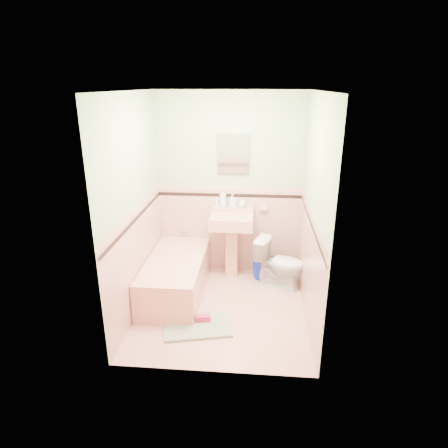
# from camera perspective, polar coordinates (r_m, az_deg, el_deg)

# --- Properties ---
(floor) EXTENTS (2.20, 2.20, 0.00)m
(floor) POSITION_cam_1_polar(r_m,az_deg,el_deg) (4.81, -0.27, -12.30)
(floor) COLOR #E3A294
(floor) RESTS_ON ground
(ceiling) EXTENTS (2.20, 2.20, 0.00)m
(ceiling) POSITION_cam_1_polar(r_m,az_deg,el_deg) (4.07, -0.33, 19.00)
(ceiling) COLOR white
(ceiling) RESTS_ON ground
(wall_back) EXTENTS (2.50, 0.00, 2.50)m
(wall_back) POSITION_cam_1_polar(r_m,az_deg,el_deg) (5.33, 0.81, 5.64)
(wall_back) COLOR beige
(wall_back) RESTS_ON ground
(wall_front) EXTENTS (2.50, 0.00, 2.50)m
(wall_front) POSITION_cam_1_polar(r_m,az_deg,el_deg) (3.25, -2.10, -3.95)
(wall_front) COLOR beige
(wall_front) RESTS_ON ground
(wall_left) EXTENTS (0.00, 2.50, 2.50)m
(wall_left) POSITION_cam_1_polar(r_m,az_deg,el_deg) (4.48, -13.15, 2.30)
(wall_left) COLOR beige
(wall_left) RESTS_ON ground
(wall_right) EXTENTS (0.00, 2.50, 2.50)m
(wall_right) POSITION_cam_1_polar(r_m,az_deg,el_deg) (4.31, 13.08, 1.60)
(wall_right) COLOR beige
(wall_right) RESTS_ON ground
(wainscot_back) EXTENTS (2.00, 0.00, 2.00)m
(wainscot_back) POSITION_cam_1_polar(r_m,az_deg,el_deg) (5.52, 0.77, -0.94)
(wainscot_back) COLOR #E6A89A
(wainscot_back) RESTS_ON ground
(wainscot_front) EXTENTS (2.00, 0.00, 2.00)m
(wainscot_front) POSITION_cam_1_polar(r_m,az_deg,el_deg) (3.58, -1.94, -13.43)
(wainscot_front) COLOR #E6A89A
(wainscot_front) RESTS_ON ground
(wainscot_left) EXTENTS (0.00, 2.20, 2.20)m
(wainscot_left) POSITION_cam_1_polar(r_m,az_deg,el_deg) (4.71, -12.40, -5.26)
(wainscot_left) COLOR #E6A89A
(wainscot_left) RESTS_ON ground
(wainscot_right) EXTENTS (0.00, 2.20, 2.20)m
(wainscot_right) POSITION_cam_1_polar(r_m,az_deg,el_deg) (4.55, 12.29, -6.20)
(wainscot_right) COLOR #E6A89A
(wainscot_right) RESTS_ON ground
(accent_back) EXTENTS (2.00, 0.00, 2.00)m
(accent_back) POSITION_cam_1_polar(r_m,az_deg,el_deg) (5.35, 0.79, 4.24)
(accent_back) COLOR black
(accent_back) RESTS_ON ground
(accent_front) EXTENTS (2.00, 0.00, 2.00)m
(accent_front) POSITION_cam_1_polar(r_m,az_deg,el_deg) (3.33, -2.03, -5.87)
(accent_front) COLOR black
(accent_front) RESTS_ON ground
(accent_left) EXTENTS (0.00, 2.20, 2.20)m
(accent_left) POSITION_cam_1_polar(r_m,az_deg,el_deg) (4.51, -12.81, 0.73)
(accent_left) COLOR black
(accent_left) RESTS_ON ground
(accent_right) EXTENTS (0.00, 2.20, 2.20)m
(accent_right) POSITION_cam_1_polar(r_m,az_deg,el_deg) (4.34, 12.72, -0.02)
(accent_right) COLOR black
(accent_right) RESTS_ON ground
(cap_back) EXTENTS (2.00, 0.00, 2.00)m
(cap_back) POSITION_cam_1_polar(r_m,az_deg,el_deg) (5.32, 0.79, 5.28)
(cap_back) COLOR #E3958C
(cap_back) RESTS_ON ground
(cap_front) EXTENTS (2.00, 0.00, 2.00)m
(cap_front) POSITION_cam_1_polar(r_m,az_deg,el_deg) (3.28, -2.05, -4.30)
(cap_front) COLOR #E3958C
(cap_front) RESTS_ON ground
(cap_left) EXTENTS (0.00, 2.20, 2.20)m
(cap_left) POSITION_cam_1_polar(r_m,az_deg,el_deg) (4.48, -12.90, 1.93)
(cap_left) COLOR #E3958C
(cap_left) RESTS_ON ground
(cap_right) EXTENTS (0.00, 2.20, 2.20)m
(cap_right) POSITION_cam_1_polar(r_m,az_deg,el_deg) (4.31, 12.82, 1.23)
(cap_right) COLOR #E3958C
(cap_right) RESTS_ON ground
(bathtub) EXTENTS (0.70, 1.50, 0.45)m
(bathtub) POSITION_cam_1_polar(r_m,az_deg,el_deg) (5.07, -7.09, -7.73)
(bathtub) COLOR #DE9485
(bathtub) RESTS_ON floor
(tub_faucet) EXTENTS (0.04, 0.12, 0.04)m
(tub_faucet) POSITION_cam_1_polar(r_m,az_deg,el_deg) (5.55, -5.76, -0.59)
(tub_faucet) COLOR silver
(tub_faucet) RESTS_ON wall_back
(sink) EXTENTS (0.58, 0.48, 0.91)m
(sink) POSITION_cam_1_polar(r_m,az_deg,el_deg) (5.36, 1.11, -3.30)
(sink) COLOR #DE9485
(sink) RESTS_ON floor
(sink_faucet) EXTENTS (0.02, 0.02, 0.10)m
(sink_faucet) POSITION_cam_1_polar(r_m,az_deg,el_deg) (5.31, 1.25, 2.23)
(sink_faucet) COLOR silver
(sink_faucet) RESTS_ON sink
(medicine_cabinet) EXTENTS (0.42, 0.04, 0.52)m
(medicine_cabinet) POSITION_cam_1_polar(r_m,az_deg,el_deg) (5.20, 1.36, 10.35)
(medicine_cabinet) COLOR white
(medicine_cabinet) RESTS_ON wall_back
(soap_dish) EXTENTS (0.12, 0.07, 0.04)m
(soap_dish) POSITION_cam_1_polar(r_m,az_deg,el_deg) (5.36, 5.78, 2.29)
(soap_dish) COLOR #DE9485
(soap_dish) RESTS_ON wall_back
(soap_bottle_left) EXTENTS (0.12, 0.12, 0.26)m
(soap_bottle_left) POSITION_cam_1_polar(r_m,az_deg,el_deg) (5.32, -0.15, 3.89)
(soap_bottle_left) COLOR #B2B2B2
(soap_bottle_left) RESTS_ON sink
(soap_bottle_mid) EXTENTS (0.12, 0.12, 0.19)m
(soap_bottle_mid) POSITION_cam_1_polar(r_m,az_deg,el_deg) (5.32, 1.22, 3.52)
(soap_bottle_mid) COLOR #B2B2B2
(soap_bottle_mid) RESTS_ON sink
(soap_bottle_right) EXTENTS (0.14, 0.14, 0.14)m
(soap_bottle_right) POSITION_cam_1_polar(r_m,az_deg,el_deg) (5.32, 2.75, 3.18)
(soap_bottle_right) COLOR #B2B2B2
(soap_bottle_right) RESTS_ON sink
(tube) EXTENTS (0.05, 0.05, 0.12)m
(tube) POSITION_cam_1_polar(r_m,az_deg,el_deg) (5.35, -1.05, 3.21)
(tube) COLOR white
(tube) RESTS_ON sink
(toilet) EXTENTS (0.73, 0.56, 0.66)m
(toilet) POSITION_cam_1_polar(r_m,az_deg,el_deg) (5.21, 8.22, -5.72)
(toilet) COLOR white
(toilet) RESTS_ON floor
(bucket) EXTENTS (0.29, 0.29, 0.27)m
(bucket) POSITION_cam_1_polar(r_m,az_deg,el_deg) (5.47, 5.60, -6.55)
(bucket) COLOR #0924BB
(bucket) RESTS_ON floor
(bath_mat) EXTENTS (0.82, 0.64, 0.03)m
(bath_mat) POSITION_cam_1_polar(r_m,az_deg,el_deg) (4.49, -3.95, -14.73)
(bath_mat) COLOR gray
(bath_mat) RESTS_ON floor
(shoe) EXTENTS (0.18, 0.11, 0.07)m
(shoe) POSITION_cam_1_polar(r_m,az_deg,el_deg) (4.53, -3.10, -13.65)
(shoe) COLOR #BF1E59
(shoe) RESTS_ON bath_mat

